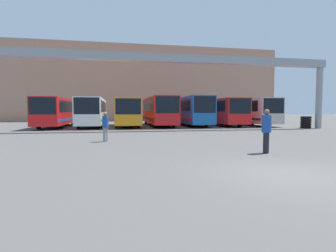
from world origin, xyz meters
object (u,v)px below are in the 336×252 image
Objects in this scene: bus_slot_4 at (188,110)px; bus_slot_0 at (58,111)px; tire_stack at (306,122)px; bus_slot_3 at (158,110)px; pedestrian_mid_right at (266,130)px; pedestrian_near_center at (105,126)px; bus_slot_1 at (93,111)px; bus_slot_5 at (220,110)px; bus_slot_6 at (246,110)px; bus_slot_2 at (127,111)px.

bus_slot_0 is at bearing -178.41° from bus_slot_4.
bus_slot_3 is at bearing 152.72° from tire_stack.
bus_slot_0 is at bearing -179.00° from bus_slot_3.
pedestrian_mid_right is 8.62m from pedestrian_near_center.
bus_slot_1 reaches higher than tire_stack.
pedestrian_near_center is (-5.35, -15.27, -0.96)m from bus_slot_3.
tire_stack is (13.95, -7.20, -1.27)m from bus_slot_3.
tire_stack is (12.55, 13.43, -0.37)m from pedestrian_mid_right.
bus_slot_6 is (3.71, 0.58, 0.03)m from bus_slot_5.
bus_slot_0 is 16.17m from pedestrian_near_center.
tire_stack is at bearing -27.28° from bus_slot_3.
bus_slot_5 is 20.92m from pedestrian_mid_right.
bus_slot_1 is 22.00m from pedestrian_mid_right.
bus_slot_1 is at bearing 162.59° from tire_stack.
bus_slot_4 is 1.04× the size of bus_slot_6.
bus_slot_0 reaches higher than pedestrian_mid_right.
bus_slot_0 is 1.05× the size of bus_slot_1.
bus_slot_0 is at bearing -179.57° from bus_slot_6.
tire_stack is (19.30, 8.07, -0.30)m from pedestrian_near_center.
bus_slot_6 is at bearing -160.83° from pedestrian_mid_right.
bus_slot_4 is at bearing 8.81° from bus_slot_2.
pedestrian_near_center is at bearing -109.30° from bus_slot_3.
bus_slot_5 is at bearing 1.64° from bus_slot_2.
bus_slot_6 is at bearing 1.43° from bus_slot_1.
bus_slot_6 reaches higher than bus_slot_2.
bus_slot_5 is at bearing 134.78° from tire_stack.
bus_slot_4 is (7.42, 1.15, 0.16)m from bus_slot_2.
bus_slot_0 is 1.08× the size of bus_slot_5.
bus_slot_3 is at bearing 14.12° from bus_slot_2.
bus_slot_6 is at bearing 8.95° from bus_slot_5.
bus_slot_5 is 6.35× the size of pedestrian_near_center.
bus_slot_3 reaches higher than bus_slot_5.
bus_slot_1 is 1.09× the size of bus_slot_2.
bus_slot_3 is 11.13m from bus_slot_6.
bus_slot_3 is 10.00× the size of tire_stack.
bus_slot_4 is at bearing 178.10° from bus_slot_6.
bus_slot_1 is 14.94m from pedestrian_near_center.
bus_slot_5 is (18.55, -0.42, 0.03)m from bus_slot_0.
pedestrian_near_center is (2.07, -14.77, -0.86)m from bus_slot_1.
bus_slot_0 is 9.68× the size of tire_stack.
bus_slot_5 is 5.88× the size of pedestrian_mid_right.
tire_stack is at bearing -19.52° from bus_slot_2.
bus_slot_3 reaches higher than tire_stack.
pedestrian_mid_right is at bearing -106.72° from bus_slot_5.
bus_slot_2 is 11.14m from bus_slot_5.
pedestrian_mid_right reaches higher than tire_stack.
bus_slot_4 reaches higher than bus_slot_5.
bus_slot_6 is 7.80m from tire_stack.
bus_slot_2 is 0.84× the size of bus_slot_3.
bus_slot_2 is 0.85× the size of bus_slot_6.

